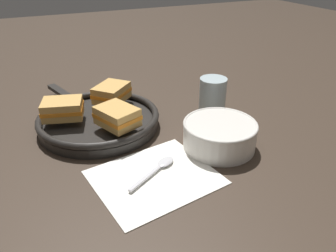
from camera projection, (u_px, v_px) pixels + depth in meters
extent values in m
plane|color=#382B21|center=(172.00, 153.00, 0.78)|extent=(4.00, 4.00, 0.00)
cube|color=white|center=(155.00, 177.00, 0.70)|extent=(0.28, 0.25, 0.00)
cylinder|color=silver|center=(219.00, 135.00, 0.79)|extent=(0.17, 0.17, 0.07)
cylinder|color=gold|center=(220.00, 128.00, 0.78)|extent=(0.15, 0.15, 0.01)
torus|color=silver|center=(220.00, 124.00, 0.77)|extent=(0.18, 0.18, 0.01)
cube|color=silver|center=(145.00, 178.00, 0.68)|extent=(0.09, 0.06, 0.01)
ellipsoid|color=silver|center=(166.00, 162.00, 0.73)|extent=(0.05, 0.05, 0.01)
cylinder|color=black|center=(99.00, 123.00, 0.89)|extent=(0.32, 0.32, 0.02)
torus|color=black|center=(99.00, 116.00, 0.88)|extent=(0.32, 0.32, 0.02)
cube|color=black|center=(61.00, 92.00, 1.03)|extent=(0.06, 0.14, 0.01)
cube|color=tan|center=(64.00, 114.00, 0.85)|extent=(0.12, 0.10, 0.02)
cube|color=orange|center=(63.00, 109.00, 0.84)|extent=(0.12, 0.10, 0.01)
cube|color=tan|center=(62.00, 104.00, 0.84)|extent=(0.12, 0.10, 0.02)
cube|color=tan|center=(118.00, 121.00, 0.81)|extent=(0.11, 0.12, 0.02)
cube|color=orange|center=(117.00, 116.00, 0.81)|extent=(0.11, 0.12, 0.01)
cube|color=tan|center=(117.00, 111.00, 0.80)|extent=(0.11, 0.12, 0.02)
cube|color=tan|center=(112.00, 97.00, 0.94)|extent=(0.12, 0.12, 0.02)
cube|color=orange|center=(112.00, 93.00, 0.94)|extent=(0.13, 0.13, 0.01)
cube|color=tan|center=(111.00, 88.00, 0.93)|extent=(0.12, 0.12, 0.02)
cylinder|color=silver|center=(213.00, 95.00, 0.96)|extent=(0.08, 0.08, 0.10)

